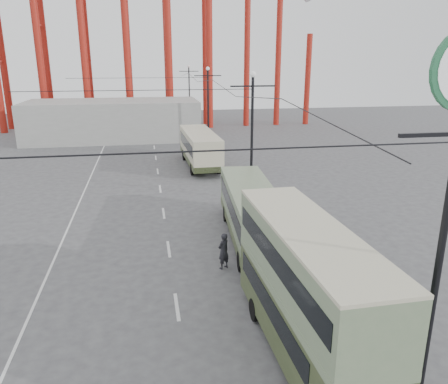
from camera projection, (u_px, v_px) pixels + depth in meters
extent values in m
plane|color=#474749|center=(215.00, 366.00, 14.90)|extent=(160.00, 160.00, 0.00)
cube|color=silver|center=(162.00, 200.00, 32.63)|extent=(0.15, 82.00, 0.01)
cube|color=silver|center=(242.00, 192.00, 34.66)|extent=(0.12, 120.00, 0.01)
cube|color=silver|center=(80.00, 200.00, 32.55)|extent=(0.12, 120.00, 0.01)
cylinder|color=black|center=(437.00, 274.00, 11.73)|extent=(0.20, 0.20, 9.00)
cylinder|color=black|center=(252.00, 140.00, 31.51)|extent=(0.20, 0.20, 9.00)
cylinder|color=black|center=(251.00, 196.00, 32.74)|extent=(0.44, 0.44, 0.50)
cube|color=black|center=(253.00, 86.00, 30.41)|extent=(3.20, 0.10, 0.10)
sphere|color=white|center=(253.00, 74.00, 30.18)|extent=(0.44, 0.44, 0.44)
cylinder|color=black|center=(208.00, 108.00, 52.24)|extent=(0.20, 0.20, 9.00)
cylinder|color=black|center=(209.00, 144.00, 53.46)|extent=(0.44, 0.44, 0.50)
cube|color=black|center=(208.00, 76.00, 51.14)|extent=(3.20, 0.10, 0.10)
sphere|color=white|center=(208.00, 69.00, 50.90)|extent=(0.44, 0.44, 0.44)
cylinder|color=black|center=(189.00, 95.00, 72.96)|extent=(0.20, 0.20, 9.00)
cylinder|color=black|center=(190.00, 120.00, 74.19)|extent=(0.44, 0.44, 0.50)
cube|color=black|center=(189.00, 71.00, 71.86)|extent=(3.20, 0.10, 0.10)
sphere|color=white|center=(189.00, 66.00, 71.63)|extent=(0.44, 0.44, 0.44)
cylinder|color=maroon|center=(4.00, 68.00, 64.14)|extent=(1.00, 1.00, 18.00)
cylinder|color=maroon|center=(37.00, 34.00, 60.09)|extent=(1.00, 1.00, 27.00)
cylinder|color=maroon|center=(43.00, 36.00, 63.86)|extent=(1.00, 1.00, 27.00)
cylinder|color=maroon|center=(79.00, 0.00, 59.81)|extent=(1.00, 1.00, 36.00)
cylinder|color=maroon|center=(83.00, 3.00, 63.58)|extent=(1.00, 1.00, 36.00)
cylinder|color=maroon|center=(247.00, 26.00, 65.70)|extent=(0.90, 0.90, 30.00)
cylinder|color=maroon|center=(278.00, 54.00, 67.70)|extent=(0.90, 0.90, 22.00)
cylinder|color=maroon|center=(308.00, 80.00, 69.71)|extent=(0.90, 0.90, 14.00)
cube|color=gray|center=(114.00, 120.00, 57.44)|extent=(22.00, 10.00, 5.00)
cube|color=#313D21|center=(304.00, 319.00, 14.95)|extent=(2.48, 9.16, 2.00)
cube|color=black|center=(305.00, 309.00, 14.84)|extent=(2.48, 7.34, 0.82)
cube|color=#697E5C|center=(306.00, 290.00, 14.62)|extent=(2.50, 9.16, 0.27)
cube|color=#697E5C|center=(308.00, 259.00, 14.29)|extent=(2.48, 9.16, 2.00)
cube|color=black|center=(308.00, 256.00, 14.27)|extent=(2.51, 8.62, 0.77)
cube|color=beige|center=(310.00, 229.00, 13.99)|extent=(2.50, 9.16, 0.11)
cylinder|color=black|center=(255.00, 310.00, 17.45)|extent=(0.28, 0.92, 0.91)
cylinder|color=black|center=(303.00, 304.00, 17.85)|extent=(0.28, 0.92, 0.91)
cube|color=#697E5C|center=(252.00, 212.00, 24.82)|extent=(3.35, 11.17, 2.40)
cube|color=black|center=(252.00, 205.00, 24.71)|extent=(3.30, 9.98, 0.95)
cube|color=#313D21|center=(252.00, 227.00, 25.10)|extent=(3.38, 11.18, 0.50)
cube|color=#697E5C|center=(252.00, 190.00, 24.45)|extent=(3.37, 11.18, 0.16)
cylinder|color=black|center=(226.00, 215.00, 28.03)|extent=(0.36, 1.02, 1.00)
cylinder|color=black|center=(261.00, 214.00, 28.25)|extent=(0.36, 1.02, 1.00)
cylinder|color=black|center=(240.00, 260.00, 21.74)|extent=(0.36, 1.02, 1.00)
cylinder|color=black|center=(285.00, 258.00, 21.96)|extent=(0.36, 1.02, 1.00)
cube|color=beige|center=(200.00, 147.00, 42.67)|extent=(2.97, 10.84, 2.59)
cube|color=black|center=(200.00, 143.00, 42.55)|extent=(2.97, 9.55, 1.02)
cube|color=#313D21|center=(200.00, 157.00, 42.97)|extent=(3.00, 10.84, 0.54)
cube|color=beige|center=(200.00, 133.00, 42.27)|extent=(2.99, 10.84, 0.17)
cylinder|color=black|center=(184.00, 155.00, 45.45)|extent=(0.33, 1.09, 1.08)
cylinder|color=black|center=(207.00, 154.00, 45.92)|extent=(0.33, 1.09, 1.08)
cylinder|color=black|center=(192.00, 169.00, 39.79)|extent=(0.33, 1.09, 1.08)
cylinder|color=black|center=(218.00, 167.00, 40.27)|extent=(0.33, 1.09, 1.08)
imported|color=black|center=(224.00, 251.00, 21.67)|extent=(0.82, 0.76, 1.87)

